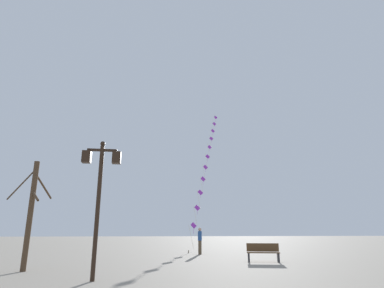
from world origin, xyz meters
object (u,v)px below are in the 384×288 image
kite_train (207,160)px  bare_tree (31,211)px  kite_flyer (200,240)px  park_bench (263,253)px  twin_lantern_lamp_post (100,181)px

kite_train → bare_tree: bearing=-120.0°
kite_flyer → park_bench: kite_flyer is taller
twin_lantern_lamp_post → park_bench: (7.40, 5.31, -2.63)m
kite_train → park_bench: 17.99m
kite_train → park_bench: bearing=-90.8°
bare_tree → park_bench: (10.39, 2.43, -1.79)m
twin_lantern_lamp_post → bare_tree: 4.24m
twin_lantern_lamp_post → kite_flyer: (5.18, 11.21, -2.18)m
twin_lantern_lamp_post → kite_train: kite_train is taller
twin_lantern_lamp_post → park_bench: 9.48m
park_bench → twin_lantern_lamp_post: bearing=-129.5°
kite_train → kite_flyer: 12.99m
twin_lantern_lamp_post → bare_tree: size_ratio=1.04×
twin_lantern_lamp_post → kite_flyer: twin_lantern_lamp_post is taller
kite_flyer → bare_tree: (-8.17, -8.32, 1.34)m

